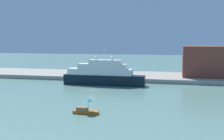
# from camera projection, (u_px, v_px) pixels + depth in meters

# --- Properties ---
(ground) EXTENTS (400.00, 400.00, 0.00)m
(ground) POSITION_uv_depth(u_px,v_px,m) (92.00, 90.00, 79.16)
(ground) COLOR slate
(quay_dock) EXTENTS (110.00, 22.57, 1.41)m
(quay_dock) POSITION_uv_depth(u_px,v_px,m) (113.00, 76.00, 105.51)
(quay_dock) COLOR gray
(quay_dock) RESTS_ON ground
(large_yacht) EXTENTS (25.60, 3.96, 11.88)m
(large_yacht) POSITION_uv_depth(u_px,v_px,m) (103.00, 75.00, 87.77)
(large_yacht) COLOR black
(large_yacht) RESTS_ON ground
(small_motorboat) EXTENTS (4.97, 1.68, 3.05)m
(small_motorboat) POSITION_uv_depth(u_px,v_px,m) (86.00, 109.00, 53.37)
(small_motorboat) COLOR #C66019
(small_motorboat) RESTS_ON ground
(harbor_building) EXTENTS (17.61, 13.86, 10.56)m
(harbor_building) POSITION_uv_depth(u_px,v_px,m) (208.00, 61.00, 98.21)
(harbor_building) COLOR brown
(harbor_building) RESTS_ON quay_dock
(parked_car) EXTENTS (4.30, 1.85, 1.31)m
(parked_car) POSITION_uv_depth(u_px,v_px,m) (80.00, 72.00, 105.88)
(parked_car) COLOR #B21E1E
(parked_car) RESTS_ON quay_dock
(person_figure) EXTENTS (0.36, 0.36, 1.81)m
(person_figure) POSITION_uv_depth(u_px,v_px,m) (92.00, 73.00, 102.24)
(person_figure) COLOR #4C4C4C
(person_figure) RESTS_ON quay_dock
(mooring_bollard) EXTENTS (0.41, 0.41, 0.61)m
(mooring_bollard) POSITION_uv_depth(u_px,v_px,m) (118.00, 77.00, 94.66)
(mooring_bollard) COLOR black
(mooring_bollard) RESTS_ON quay_dock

